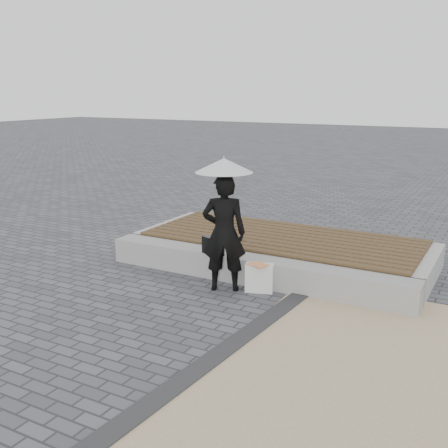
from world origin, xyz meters
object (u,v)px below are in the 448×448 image
(parasol, at_px, (224,165))
(handbag, at_px, (213,246))
(seating_ledge, at_px, (252,269))
(canvas_tote, at_px, (259,278))
(woman, at_px, (224,233))

(parasol, distance_m, handbag, 1.41)
(seating_ledge, distance_m, handbag, 0.70)
(seating_ledge, relative_size, canvas_tote, 11.75)
(seating_ledge, height_order, woman, woman)
(parasol, relative_size, canvas_tote, 2.46)
(seating_ledge, xyz_separation_m, handbag, (-0.59, -0.17, 0.33))
(handbag, bearing_deg, woman, -23.51)
(woman, xyz_separation_m, canvas_tote, (0.50, 0.16, -0.65))
(canvas_tote, bearing_deg, seating_ledge, 112.03)
(parasol, height_order, canvas_tote, parasol)
(woman, xyz_separation_m, parasol, (0.00, 0.00, 0.98))
(parasol, xyz_separation_m, canvas_tote, (0.50, 0.16, -1.64))
(seating_ledge, height_order, handbag, handbag)
(seating_ledge, bearing_deg, handbag, -164.49)
(seating_ledge, height_order, canvas_tote, canvas_tote)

